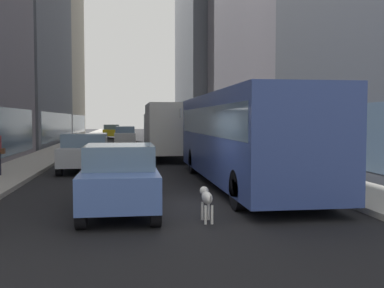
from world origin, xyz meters
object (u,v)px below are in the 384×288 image
at_px(transit_bus, 242,133).
at_px(dalmatian_dog, 207,198).
at_px(box_truck, 167,129).
at_px(car_silver_sedan, 86,152).
at_px(car_yellow_taxi, 112,131).
at_px(car_blue_hatchback, 120,177).
at_px(car_grey_wagon, 159,139).
at_px(car_black_suv, 168,134).
at_px(car_white_van, 125,135).

relative_size(transit_bus, dalmatian_dog, 11.98).
bearing_deg(box_truck, car_silver_sedan, -126.38).
bearing_deg(car_yellow_taxi, transit_bus, -81.78).
relative_size(car_yellow_taxi, box_truck, 0.55).
distance_m(car_blue_hatchback, box_truck, 14.61).
xyz_separation_m(car_yellow_taxi, box_truck, (4.00, -28.24, 0.84)).
distance_m(car_silver_sedan, box_truck, 6.80).
bearing_deg(dalmatian_dog, box_truck, 88.11).
bearing_deg(transit_bus, car_grey_wagon, 95.23).
bearing_deg(transit_bus, car_silver_sedan, 137.57).
height_order(car_blue_hatchback, car_yellow_taxi, same).
bearing_deg(car_silver_sedan, transit_bus, -42.43).
distance_m(transit_bus, box_truck, 10.67).
bearing_deg(box_truck, car_black_suv, 84.71).
bearing_deg(car_black_suv, car_silver_sedan, -103.85).
relative_size(car_grey_wagon, car_silver_sedan, 1.10).
distance_m(car_black_suv, car_yellow_taxi, 12.30).
bearing_deg(car_grey_wagon, car_white_van, 107.41).
bearing_deg(dalmatian_dog, car_white_van, 93.54).
bearing_deg(car_yellow_taxi, car_grey_wagon, -79.37).
bearing_deg(dalmatian_dog, transit_bus, 67.91).
bearing_deg(transit_bus, dalmatian_dog, -112.09).
height_order(car_black_suv, box_truck, box_truck).
bearing_deg(car_blue_hatchback, transit_bus, 43.83).
xyz_separation_m(transit_bus, car_black_suv, (0.00, 27.83, -0.95)).
distance_m(car_black_suv, car_white_van, 4.82).
height_order(car_grey_wagon, car_silver_sedan, same).
relative_size(transit_bus, car_silver_sedan, 2.65).
bearing_deg(car_white_van, dalmatian_dog, -86.46).
relative_size(car_blue_hatchback, dalmatian_dog, 4.56).
xyz_separation_m(car_grey_wagon, car_yellow_taxi, (-4.00, 21.30, -0.00)).
xyz_separation_m(car_black_suv, car_silver_sedan, (-5.60, -22.71, 0.00)).
xyz_separation_m(car_yellow_taxi, car_white_van, (1.60, -13.65, 0.00)).
distance_m(car_grey_wagon, dalmatian_dog, 22.71).
bearing_deg(dalmatian_dog, car_blue_hatchback, 143.69).
distance_m(car_black_suv, dalmatian_dog, 33.12).
bearing_deg(car_white_van, box_truck, -80.66).
xyz_separation_m(car_grey_wagon, car_blue_hatchback, (-2.40, -21.32, -0.00)).
relative_size(transit_bus, box_truck, 1.54).
distance_m(transit_bus, car_black_suv, 27.85).
height_order(transit_bus, car_blue_hatchback, transit_bus).
height_order(transit_bus, dalmatian_dog, transit_bus).
distance_m(transit_bus, car_silver_sedan, 7.65).
bearing_deg(car_grey_wagon, dalmatian_dog, -91.31).
bearing_deg(box_truck, car_yellow_taxi, 98.06).
xyz_separation_m(car_yellow_taxi, car_silver_sedan, (0.00, -33.67, 0.00)).
bearing_deg(box_truck, car_grey_wagon, 90.00).
bearing_deg(car_blue_hatchback, box_truck, 80.53).
height_order(car_grey_wagon, car_black_suv, same).
bearing_deg(car_white_van, car_yellow_taxi, 96.69).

